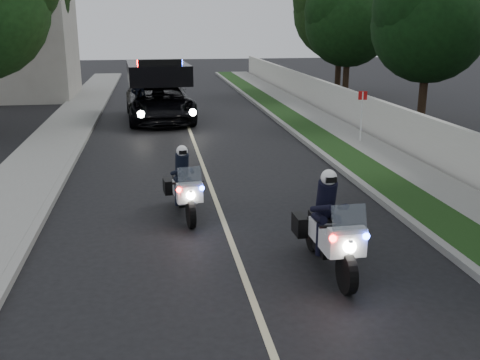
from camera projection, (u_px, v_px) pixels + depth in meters
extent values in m
plane|color=black|center=(248.00, 287.00, 9.48)|extent=(120.00, 120.00, 0.00)
cube|color=gray|center=(314.00, 148.00, 19.57)|extent=(0.20, 60.00, 0.15)
cube|color=#193814|center=(333.00, 147.00, 19.67)|extent=(1.20, 60.00, 0.16)
cube|color=gray|center=(367.00, 146.00, 19.87)|extent=(1.40, 60.00, 0.16)
cube|color=beige|center=(395.00, 127.00, 19.83)|extent=(0.22, 60.00, 1.50)
cube|color=gray|center=(75.00, 156.00, 18.33)|extent=(0.20, 60.00, 0.15)
cube|color=gray|center=(41.00, 157.00, 18.17)|extent=(2.00, 60.00, 0.16)
cube|color=#A8A396|center=(0.00, 37.00, 31.68)|extent=(8.00, 6.00, 7.00)
cube|color=#BFB78C|center=(198.00, 154.00, 18.97)|extent=(0.12, 50.00, 0.01)
imported|color=black|center=(160.00, 120.00, 25.44)|extent=(3.25, 6.39, 3.03)
imported|color=black|center=(140.00, 122.00, 24.97)|extent=(0.65, 1.76, 0.92)
imported|color=black|center=(140.00, 122.00, 24.97)|extent=(0.66, 0.45, 1.81)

